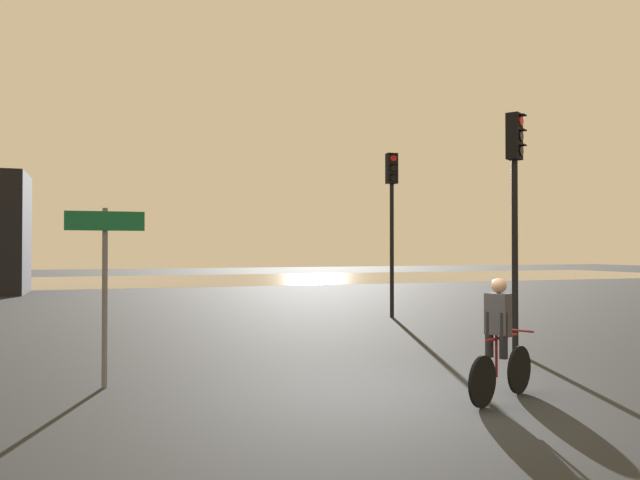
# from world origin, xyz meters

# --- Properties ---
(ground_plane) EXTENTS (120.00, 120.00, 0.00)m
(ground_plane) POSITION_xyz_m (0.00, 0.00, 0.00)
(ground_plane) COLOR black
(water_strip) EXTENTS (80.00, 16.00, 0.01)m
(water_strip) POSITION_xyz_m (0.00, 33.73, 0.00)
(water_strip) COLOR gray
(water_strip) RESTS_ON ground
(traffic_light_near_right) EXTENTS (0.40, 0.42, 4.64)m
(traffic_light_near_right) POSITION_xyz_m (3.65, 2.58, 3.22)
(traffic_light_near_right) COLOR black
(traffic_light_near_right) RESTS_ON ground
(traffic_light_far_right) EXTENTS (0.34, 0.35, 4.84)m
(traffic_light_far_right) POSITION_xyz_m (4.21, 9.07, 3.34)
(traffic_light_far_right) COLOR black
(traffic_light_far_right) RESTS_ON ground
(direction_sign_post) EXTENTS (1.10, 0.14, 2.60)m
(direction_sign_post) POSITION_xyz_m (-3.87, 2.02, 1.70)
(direction_sign_post) COLOR slate
(direction_sign_post) RESTS_ON ground
(cyclist) EXTENTS (1.53, 0.85, 1.62)m
(cyclist) POSITION_xyz_m (1.02, -0.57, 0.82)
(cyclist) COLOR black
(cyclist) RESTS_ON ground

